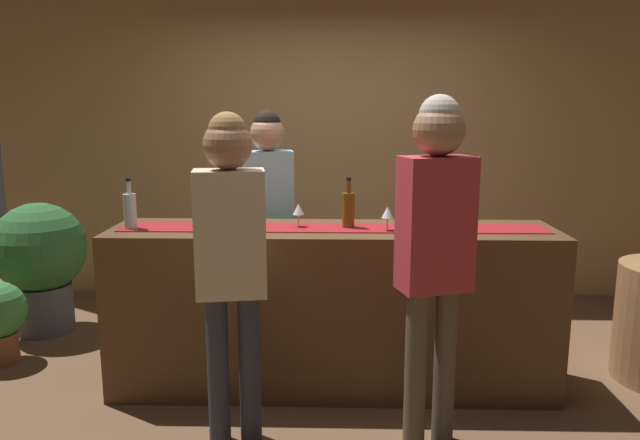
# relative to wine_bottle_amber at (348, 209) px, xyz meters

# --- Properties ---
(ground_plane) EXTENTS (10.00, 10.00, 0.00)m
(ground_plane) POSITION_rel_wine_bottle_amber_xyz_m (-0.09, -0.02, -1.11)
(ground_plane) COLOR brown
(back_wall) EXTENTS (6.00, 0.12, 2.90)m
(back_wall) POSITION_rel_wine_bottle_amber_xyz_m (-0.09, 1.88, 0.34)
(back_wall) COLOR tan
(back_wall) RESTS_ON ground
(bar_counter) EXTENTS (2.65, 0.60, 0.99)m
(bar_counter) POSITION_rel_wine_bottle_amber_xyz_m (-0.09, -0.02, -0.61)
(bar_counter) COLOR #543821
(bar_counter) RESTS_ON ground
(counter_runner_cloth) EXTENTS (2.52, 0.28, 0.01)m
(counter_runner_cloth) POSITION_rel_wine_bottle_amber_xyz_m (-0.09, -0.02, -0.11)
(counter_runner_cloth) COLOR maroon
(counter_runner_cloth) RESTS_ON bar_counter
(wine_bottle_amber) EXTENTS (0.07, 0.07, 0.30)m
(wine_bottle_amber) POSITION_rel_wine_bottle_amber_xyz_m (0.00, 0.00, 0.00)
(wine_bottle_amber) COLOR brown
(wine_bottle_amber) RESTS_ON bar_counter
(wine_bottle_clear) EXTENTS (0.07, 0.07, 0.30)m
(wine_bottle_clear) POSITION_rel_wine_bottle_amber_xyz_m (-1.28, -0.07, 0.00)
(wine_bottle_clear) COLOR #B2C6C1
(wine_bottle_clear) RESTS_ON bar_counter
(wine_glass_near_customer) EXTENTS (0.07, 0.07, 0.14)m
(wine_glass_near_customer) POSITION_rel_wine_bottle_amber_xyz_m (-0.59, 0.06, -0.01)
(wine_glass_near_customer) COLOR silver
(wine_glass_near_customer) RESTS_ON bar_counter
(wine_glass_mid_counter) EXTENTS (0.07, 0.07, 0.14)m
(wine_glass_mid_counter) POSITION_rel_wine_bottle_amber_xyz_m (-0.30, 0.00, -0.01)
(wine_glass_mid_counter) COLOR silver
(wine_glass_mid_counter) RESTS_ON bar_counter
(wine_glass_far_end) EXTENTS (0.07, 0.07, 0.14)m
(wine_glass_far_end) POSITION_rel_wine_bottle_amber_xyz_m (0.22, -0.09, -0.01)
(wine_glass_far_end) COLOR silver
(wine_glass_far_end) RESTS_ON bar_counter
(bartender) EXTENTS (0.37, 0.25, 1.68)m
(bartender) POSITION_rel_wine_bottle_amber_xyz_m (-0.54, 0.56, -0.07)
(bartender) COLOR #26262B
(bartender) RESTS_ON ground
(customer_sipping) EXTENTS (0.38, 0.29, 1.76)m
(customer_sipping) POSITION_rel_wine_bottle_amber_xyz_m (0.40, -0.66, -0.01)
(customer_sipping) COLOR brown
(customer_sipping) RESTS_ON ground
(customer_browsing) EXTENTS (0.37, 0.25, 1.68)m
(customer_browsing) POSITION_rel_wine_bottle_amber_xyz_m (-0.59, -0.66, -0.07)
(customer_browsing) COLOR #33333D
(customer_browsing) RESTS_ON ground
(potted_plant_tall) EXTENTS (0.68, 0.68, 1.00)m
(potted_plant_tall) POSITION_rel_wine_bottle_amber_xyz_m (-2.31, 0.83, -0.53)
(potted_plant_tall) COLOR #4C4C51
(potted_plant_tall) RESTS_ON ground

